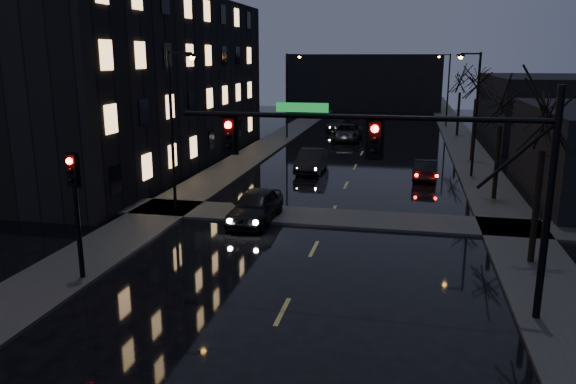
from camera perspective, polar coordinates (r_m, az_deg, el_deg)
The scene contains 21 objects.
sidewalk_left at distance 45.05m, azimuth -3.66°, elevation 3.78°, with size 3.00×140.00×0.12m, color #2D2D2B.
sidewalk_right at distance 43.70m, azimuth 18.37°, elevation 2.80°, with size 3.00×140.00×0.12m, color #2D2D2B.
sidewalk_cross at distance 27.56m, azimuth 4.19°, elevation -2.61°, with size 40.00×3.00×0.12m, color #2D2D2B.
apartment_block at distance 42.75m, azimuth -16.23°, elevation 10.76°, with size 12.00×30.00×12.00m, color black.
commercial_right_far at distance 57.53m, azimuth 25.75°, elevation 7.57°, with size 12.00×18.00×6.00m, color black.
far_block at distance 86.06m, azimuth 7.79°, elevation 11.03°, with size 22.00×10.00×8.00m, color black.
signal_mast at distance 16.97m, azimuth 12.95°, elevation 3.50°, with size 11.11×0.41×7.00m.
signal_pole_left at distance 20.58m, azimuth -20.79°, elevation -0.59°, with size 0.35×0.41×4.53m.
tree_near at distance 22.32m, azimuth 24.89°, elevation 8.45°, with size 3.52×3.52×8.08m.
tree_mid_a at distance 32.16m, azimuth 21.00°, elevation 9.32°, with size 3.30×3.30×7.58m.
tree_mid_b at distance 44.01m, azimuth 18.75°, elevation 11.45°, with size 3.74×3.74×8.59m.
tree_far at distance 57.96m, azimuth 17.18°, elevation 11.38°, with size 3.43×3.43×7.88m.
streetlight_l_near at distance 28.18m, azimuth -11.37°, elevation 7.31°, with size 1.53×0.28×8.00m.
streetlight_l_far at distance 53.96m, azimuth 0.12°, elevation 10.48°, with size 1.53×0.28×8.00m.
streetlight_r_mid at distance 38.06m, azimuth 18.30°, elevation 8.48°, with size 1.53×0.28×8.00m.
streetlight_r_far at distance 65.92m, azimuth 15.80°, elevation 10.55°, with size 1.53×0.28×8.00m.
oncoming_car_a at distance 26.83m, azimuth -3.32°, elevation -1.43°, with size 1.86×4.62×1.57m, color black.
oncoming_car_b at distance 38.56m, azimuth 2.43°, elevation 3.21°, with size 1.65×4.73×1.56m, color black.
oncoming_car_c at distance 53.22m, azimuth 6.02°, elevation 6.03°, with size 2.56×5.55×1.54m, color black.
oncoming_car_d at distance 60.04m, azimuth 5.16°, elevation 6.89°, with size 2.09×5.14×1.49m, color black.
lead_car at distance 37.21m, azimuth 13.81°, elevation 2.26°, with size 1.40×4.02×1.32m, color black.
Camera 1 is at (3.52, -7.73, 7.76)m, focal length 35.00 mm.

